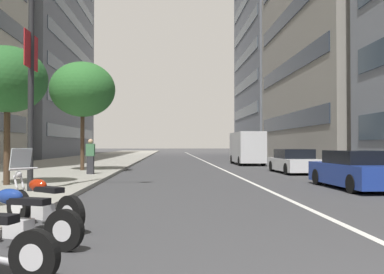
# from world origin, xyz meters

# --- Properties ---
(sidewalk_right_plaza) EXTENTS (160.00, 9.63, 0.15)m
(sidewalk_right_plaza) POSITION_xyz_m (30.00, 10.99, 0.07)
(sidewalk_right_plaza) COLOR gray
(sidewalk_right_plaza) RESTS_ON ground
(lane_centre_stripe) EXTENTS (110.00, 0.16, 0.01)m
(lane_centre_stripe) POSITION_xyz_m (35.00, 0.00, 0.00)
(lane_centre_stripe) COLOR silver
(lane_centre_stripe) RESTS_ON ground
(motorcycle_far_end_row) EXTENTS (0.95, 2.12, 1.47)m
(motorcycle_far_end_row) POSITION_xyz_m (3.84, 5.71, 0.43)
(motorcycle_far_end_row) COLOR black
(motorcycle_far_end_row) RESTS_ON ground
(motorcycle_by_sign_pole) EXTENTS (1.52, 1.84, 1.49)m
(motorcycle_by_sign_pole) POSITION_xyz_m (5.34, 5.78, 0.45)
(motorcycle_by_sign_pole) COLOR black
(motorcycle_by_sign_pole) RESTS_ON ground
(car_far_down_avenue) EXTENTS (4.63, 2.00, 1.36)m
(car_far_down_avenue) POSITION_xyz_m (12.06, -3.28, 0.65)
(car_far_down_avenue) COLOR navy
(car_far_down_avenue) RESTS_ON ground
(car_mid_block_traffic) EXTENTS (4.61, 1.97, 1.34)m
(car_mid_block_traffic) POSITION_xyz_m (20.65, -3.55, 0.63)
(car_mid_block_traffic) COLOR silver
(car_mid_block_traffic) RESTS_ON ground
(delivery_van_ahead) EXTENTS (5.73, 2.03, 2.59)m
(delivery_van_ahead) POSITION_xyz_m (30.90, -2.78, 1.38)
(delivery_van_ahead) COLOR silver
(delivery_van_ahead) RESTS_ON ground
(street_lamp_with_banners) EXTENTS (1.26, 2.24, 8.80)m
(street_lamp_with_banners) POSITION_xyz_m (10.52, 7.37, 5.31)
(street_lamp_with_banners) COLOR #232326
(street_lamp_with_banners) RESTS_ON sidewalk_right_plaza
(street_tree_far_plaza) EXTENTS (2.78, 2.78, 4.93)m
(street_tree_far_plaza) POSITION_xyz_m (12.61, 9.15, 3.88)
(street_tree_far_plaza) COLOR #473323
(street_tree_far_plaza) RESTS_ON sidewalk_right_plaza
(street_tree_near_plaza_corner) EXTENTS (3.64, 3.64, 6.10)m
(street_tree_near_plaza_corner) POSITION_xyz_m (21.42, 8.30, 4.69)
(street_tree_near_plaza_corner) COLOR #473323
(street_tree_near_plaza_corner) RESTS_ON sidewalk_right_plaza
(pedestrian_on_plaza) EXTENTS (0.28, 0.41, 1.71)m
(pedestrian_on_plaza) POSITION_xyz_m (18.18, 7.25, 1.02)
(pedestrian_on_plaza) COLOR #2D2D33
(pedestrian_on_plaza) RESTS_ON sidewalk_right_plaza
(office_tower_near_left) EXTENTS (21.75, 15.60, 29.78)m
(office_tower_near_left) POSITION_xyz_m (61.90, -15.93, 14.89)
(office_tower_near_left) COLOR slate
(office_tower_near_left) RESTS_ON ground
(office_tower_behind_plaza) EXTENTS (30.12, 17.67, 41.34)m
(office_tower_behind_plaza) POSITION_xyz_m (57.84, 25.59, 20.67)
(office_tower_behind_plaza) COLOR slate
(office_tower_behind_plaza) RESTS_ON ground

